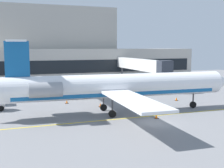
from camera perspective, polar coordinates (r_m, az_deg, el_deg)
ground at (r=33.37m, az=8.01°, el=-7.56°), size 120.00×120.00×0.11m
terminal_building at (r=75.69m, az=-11.08°, el=5.65°), size 74.05×12.37×18.61m
jet_bridge_west at (r=62.56m, az=5.73°, el=3.71°), size 2.40×22.96×5.99m
regional_jet at (r=36.85m, az=0.48°, el=-0.46°), size 34.92×27.54×9.21m
pushback_tractor at (r=55.16m, az=-16.92°, el=-0.80°), size 2.12×3.22×2.33m
fuel_tank at (r=63.32m, az=6.74°, el=0.74°), size 6.80×2.23×2.34m
safety_cone_alpha at (r=47.36m, az=12.43°, el=-2.89°), size 0.47×0.47×0.55m
safety_cone_bravo at (r=35.32m, az=8.63°, el=-6.24°), size 0.47×0.47×0.55m
safety_cone_charlie at (r=41.57m, az=-2.27°, el=-4.12°), size 0.47×0.47×0.55m
safety_cone_delta at (r=44.51m, az=-8.81°, el=-3.44°), size 0.47×0.47×0.55m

